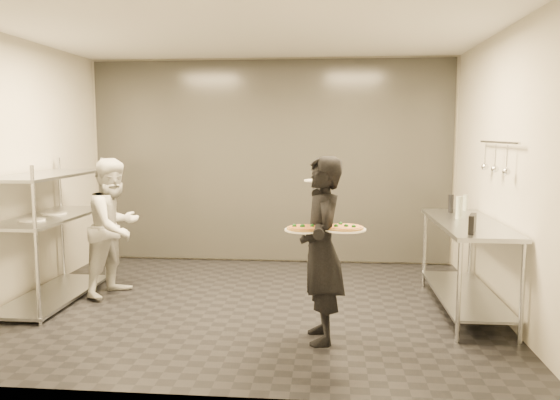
# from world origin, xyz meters

# --- Properties ---
(room_shell) EXTENTS (5.00, 4.00, 2.80)m
(room_shell) POSITION_xyz_m (0.00, 1.18, 1.40)
(room_shell) COLOR black
(room_shell) RESTS_ON ground
(pass_rack) EXTENTS (0.60, 1.60, 1.50)m
(pass_rack) POSITION_xyz_m (-2.15, -0.00, 0.77)
(pass_rack) COLOR silver
(pass_rack) RESTS_ON ground
(prep_counter) EXTENTS (0.60, 1.80, 0.92)m
(prep_counter) POSITION_xyz_m (2.18, 0.00, 0.63)
(prep_counter) COLOR silver
(prep_counter) RESTS_ON ground
(utensil_rail) EXTENTS (0.07, 1.20, 0.31)m
(utensil_rail) POSITION_xyz_m (2.43, -0.00, 1.55)
(utensil_rail) COLOR silver
(utensil_rail) RESTS_ON room_shell
(waiter) EXTENTS (0.47, 0.64, 1.60)m
(waiter) POSITION_xyz_m (0.75, -0.91, 0.80)
(waiter) COLOR black
(waiter) RESTS_ON ground
(chef) EXTENTS (0.78, 0.88, 1.52)m
(chef) POSITION_xyz_m (-1.55, 0.27, 0.76)
(chef) COLOR beige
(chef) RESTS_ON ground
(pizza_plate_near) EXTENTS (0.32, 0.32, 0.05)m
(pizza_plate_near) POSITION_xyz_m (0.61, -1.09, 1.01)
(pizza_plate_near) COLOR white
(pizza_plate_near) RESTS_ON waiter
(pizza_plate_far) EXTENTS (0.35, 0.35, 0.05)m
(pizza_plate_far) POSITION_xyz_m (0.94, -1.09, 1.02)
(pizza_plate_far) COLOR white
(pizza_plate_far) RESTS_ON waiter
(salad_plate) EXTENTS (0.26, 0.26, 0.07)m
(salad_plate) POSITION_xyz_m (0.71, -0.59, 1.39)
(salad_plate) COLOR white
(salad_plate) RESTS_ON waiter
(pos_monitor) EXTENTS (0.12, 0.23, 0.16)m
(pos_monitor) POSITION_xyz_m (2.06, -0.65, 1.00)
(pos_monitor) COLOR black
(pos_monitor) RESTS_ON prep_counter
(bottle_green) EXTENTS (0.06, 0.06, 0.23)m
(bottle_green) POSITION_xyz_m (2.13, 0.16, 1.04)
(bottle_green) COLOR #919E91
(bottle_green) RESTS_ON prep_counter
(bottle_clear) EXTENTS (0.05, 0.05, 0.18)m
(bottle_clear) POSITION_xyz_m (2.35, 0.80, 1.01)
(bottle_clear) COLOR #919E91
(bottle_clear) RESTS_ON prep_counter
(bottle_dark) EXTENTS (0.06, 0.06, 0.20)m
(bottle_dark) POSITION_xyz_m (2.14, 0.60, 1.02)
(bottle_dark) COLOR black
(bottle_dark) RESTS_ON prep_counter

